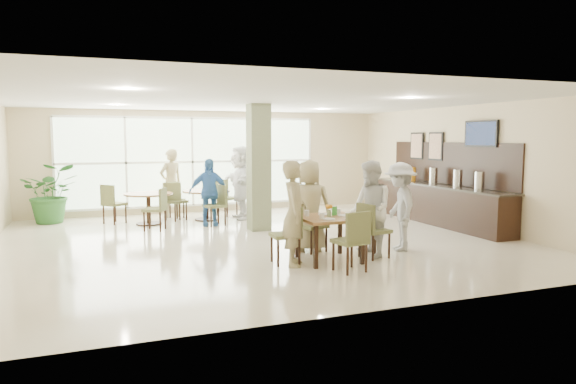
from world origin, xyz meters
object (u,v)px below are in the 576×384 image
object	(u,v)px
main_table	(329,222)
teen_left	(294,213)
teen_standing	(400,207)
adult_a	(209,192)
round_table_right	(206,197)
buffet_counter	(438,201)
teen_right	(371,209)
adult_b	(241,182)
round_table_left	(148,200)
teen_far	(309,206)
potted_plant	(51,193)
adult_standing	(171,183)

from	to	relation	value
main_table	teen_left	xyz separation A→B (m)	(-0.65, -0.08, 0.19)
teen_standing	adult_a	distance (m)	4.73
round_table_right	buffet_counter	world-z (taller)	buffet_counter
teen_right	adult_b	distance (m)	4.97
round_table_left	adult_b	world-z (taller)	adult_b
teen_left	teen_right	size ratio (longest dim) A/B	1.01
main_table	adult_b	bearing A→B (deg)	92.09
round_table_right	teen_far	world-z (taller)	teen_far
potted_plant	teen_right	distance (m)	8.01
potted_plant	adult_b	distance (m)	4.60
teen_right	round_table_right	bearing A→B (deg)	-154.80
buffet_counter	round_table_right	bearing A→B (deg)	153.96
teen_far	adult_a	distance (m)	3.54
teen_left	adult_standing	xyz separation A→B (m)	(-1.17, 5.85, 0.04)
buffet_counter	adult_b	size ratio (longest dim) A/B	2.53
teen_far	teen_standing	bearing A→B (deg)	179.73
main_table	teen_standing	bearing A→B (deg)	10.52
teen_right	adult_a	distance (m)	4.57
main_table	adult_a	bearing A→B (deg)	105.63
buffet_counter	teen_left	size ratio (longest dim) A/B	2.76
buffet_counter	round_table_left	bearing A→B (deg)	160.41
potted_plant	adult_a	size ratio (longest dim) A/B	0.92
round_table_right	adult_standing	bearing A→B (deg)	135.17
teen_right	round_table_left	bearing A→B (deg)	-140.88
teen_left	teen_far	distance (m)	1.08
main_table	adult_b	distance (m)	4.91
teen_left	adult_a	size ratio (longest dim) A/B	1.08
main_table	round_table_left	bearing A→B (deg)	117.14
main_table	adult_b	xyz separation A→B (m)	(-0.18, 4.90, 0.27)
round_table_right	teen_left	distance (m)	5.11
adult_a	adult_b	size ratio (longest dim) A/B	0.85
teen_far	adult_b	size ratio (longest dim) A/B	0.90
teen_left	teen_standing	bearing A→B (deg)	-58.42
teen_far	adult_standing	size ratio (longest dim) A/B	0.94
teen_standing	adult_b	xyz separation A→B (m)	(-1.74, 4.61, 0.12)
main_table	adult_b	size ratio (longest dim) A/B	0.53
round_table_left	teen_far	size ratio (longest dim) A/B	0.69
adult_b	adult_a	bearing A→B (deg)	-49.69
main_table	adult_a	distance (m)	4.32
teen_right	teen_standing	xyz separation A→B (m)	(0.76, 0.26, -0.03)
round_table_left	main_table	bearing A→B (deg)	-62.86
round_table_left	teen_right	xyz separation A→B (m)	(3.29, -4.81, 0.26)
teen_far	teen_standing	xyz separation A→B (m)	(1.58, -0.52, -0.02)
teen_far	teen_right	world-z (taller)	teen_right
round_table_right	teen_far	bearing A→B (deg)	-76.21
potted_plant	teen_left	world-z (taller)	teen_left
main_table	round_table_left	distance (m)	5.44
buffet_counter	teen_standing	distance (m)	3.35
potted_plant	teen_standing	distance (m)	8.37
adult_a	main_table	bearing A→B (deg)	-68.06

